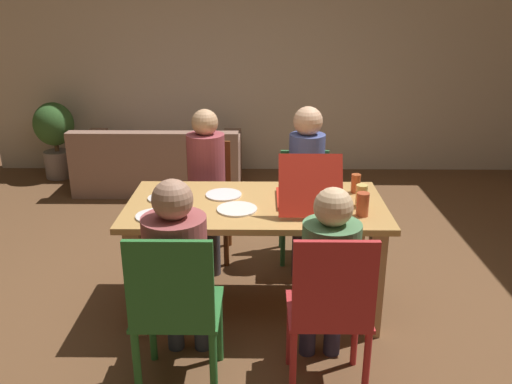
{
  "coord_description": "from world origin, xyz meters",
  "views": [
    {
      "loc": [
        0.04,
        -3.23,
        2.02
      ],
      "look_at": [
        0.0,
        0.1,
        0.81
      ],
      "focal_mm": 37.04,
      "sensor_mm": 36.0,
      "label": 1
    }
  ],
  "objects_px": {
    "pizza_box_0": "(307,196)",
    "drinking_glass_1": "(361,196)",
    "person_0": "(206,176)",
    "chair_0": "(208,196)",
    "plate_1": "(237,209)",
    "plate_3": "(155,216)",
    "person_1": "(178,264)",
    "drinking_glass_2": "(363,204)",
    "person_3": "(328,269)",
    "chair_3": "(331,308)",
    "drinking_glass_0": "(356,183)",
    "drinking_glass_3": "(330,213)",
    "dining_table": "(256,223)",
    "couch": "(161,165)",
    "person_2": "(307,175)",
    "plate_0": "(164,197)",
    "chair_2": "(305,198)",
    "potted_plant": "(55,134)",
    "chair_1": "(175,308)",
    "plate_2": "(224,195)"
  },
  "relations": [
    {
      "from": "drinking_glass_0",
      "to": "couch",
      "type": "relative_size",
      "value": 0.07
    },
    {
      "from": "pizza_box_0",
      "to": "couch",
      "type": "relative_size",
      "value": 0.31
    },
    {
      "from": "plate_1",
      "to": "drinking_glass_0",
      "type": "distance_m",
      "value": 0.87
    },
    {
      "from": "person_2",
      "to": "pizza_box_0",
      "type": "height_order",
      "value": "person_2"
    },
    {
      "from": "plate_0",
      "to": "couch",
      "type": "relative_size",
      "value": 0.12
    },
    {
      "from": "person_0",
      "to": "potted_plant",
      "type": "bearing_deg",
      "value": 133.23
    },
    {
      "from": "drinking_glass_3",
      "to": "chair_1",
      "type": "bearing_deg",
      "value": -145.69
    },
    {
      "from": "chair_2",
      "to": "drinking_glass_0",
      "type": "relative_size",
      "value": 6.62
    },
    {
      "from": "chair_2",
      "to": "drinking_glass_0",
      "type": "distance_m",
      "value": 0.78
    },
    {
      "from": "chair_0",
      "to": "plate_0",
      "type": "height_order",
      "value": "chair_0"
    },
    {
      "from": "plate_1",
      "to": "drinking_glass_2",
      "type": "xyz_separation_m",
      "value": [
        0.77,
        -0.09,
        0.07
      ]
    },
    {
      "from": "chair_2",
      "to": "plate_3",
      "type": "bearing_deg",
      "value": -132.77
    },
    {
      "from": "pizza_box_0",
      "to": "drinking_glass_0",
      "type": "bearing_deg",
      "value": 31.25
    },
    {
      "from": "dining_table",
      "to": "chair_3",
      "type": "xyz_separation_m",
      "value": [
        0.39,
        -0.9,
        -0.08
      ]
    },
    {
      "from": "drinking_glass_0",
      "to": "couch",
      "type": "height_order",
      "value": "drinking_glass_0"
    },
    {
      "from": "person_3",
      "to": "drinking_glass_2",
      "type": "height_order",
      "value": "person_3"
    },
    {
      "from": "dining_table",
      "to": "couch",
      "type": "xyz_separation_m",
      "value": [
        -1.11,
        2.5,
        -0.36
      ]
    },
    {
      "from": "drinking_glass_1",
      "to": "person_1",
      "type": "bearing_deg",
      "value": -147.7
    },
    {
      "from": "chair_1",
      "to": "drinking_glass_1",
      "type": "distance_m",
      "value": 1.4
    },
    {
      "from": "drinking_glass_0",
      "to": "chair_1",
      "type": "bearing_deg",
      "value": -134.72
    },
    {
      "from": "chair_0",
      "to": "drinking_glass_2",
      "type": "bearing_deg",
      "value": -45.49
    },
    {
      "from": "chair_2",
      "to": "person_2",
      "type": "distance_m",
      "value": 0.29
    },
    {
      "from": "potted_plant",
      "to": "dining_table",
      "type": "bearing_deg",
      "value": -49.77
    },
    {
      "from": "person_2",
      "to": "plate_3",
      "type": "height_order",
      "value": "person_2"
    },
    {
      "from": "person_1",
      "to": "plate_1",
      "type": "relative_size",
      "value": 4.68
    },
    {
      "from": "chair_0",
      "to": "potted_plant",
      "type": "relative_size",
      "value": 1.03
    },
    {
      "from": "dining_table",
      "to": "person_3",
      "type": "height_order",
      "value": "person_3"
    },
    {
      "from": "person_0",
      "to": "person_3",
      "type": "distance_m",
      "value": 1.67
    },
    {
      "from": "person_3",
      "to": "potted_plant",
      "type": "bearing_deg",
      "value": 127.94
    },
    {
      "from": "plate_3",
      "to": "drinking_glass_1",
      "type": "bearing_deg",
      "value": 8.44
    },
    {
      "from": "chair_3",
      "to": "drinking_glass_0",
      "type": "height_order",
      "value": "chair_3"
    },
    {
      "from": "person_2",
      "to": "plate_1",
      "type": "relative_size",
      "value": 4.93
    },
    {
      "from": "plate_3",
      "to": "drinking_glass_3",
      "type": "relative_size",
      "value": 2.08
    },
    {
      "from": "chair_3",
      "to": "plate_3",
      "type": "height_order",
      "value": "chair_3"
    },
    {
      "from": "pizza_box_0",
      "to": "drinking_glass_1",
      "type": "xyz_separation_m",
      "value": [
        0.34,
        -0.05,
        0.02
      ]
    },
    {
      "from": "person_3",
      "to": "plate_2",
      "type": "xyz_separation_m",
      "value": [
        -0.61,
        0.88,
        0.09
      ]
    },
    {
      "from": "drinking_glass_2",
      "to": "drinking_glass_3",
      "type": "height_order",
      "value": "drinking_glass_2"
    },
    {
      "from": "dining_table",
      "to": "drinking_glass_0",
      "type": "bearing_deg",
      "value": 17.01
    },
    {
      "from": "drinking_glass_0",
      "to": "drinking_glass_1",
      "type": "height_order",
      "value": "drinking_glass_1"
    },
    {
      "from": "plate_2",
      "to": "plate_3",
      "type": "height_order",
      "value": "same"
    },
    {
      "from": "person_1",
      "to": "drinking_glass_2",
      "type": "height_order",
      "value": "person_1"
    },
    {
      "from": "plate_1",
      "to": "potted_plant",
      "type": "bearing_deg",
      "value": 127.62
    },
    {
      "from": "plate_1",
      "to": "plate_3",
      "type": "relative_size",
      "value": 1.07
    },
    {
      "from": "chair_2",
      "to": "plate_3",
      "type": "distance_m",
      "value": 1.51
    },
    {
      "from": "person_2",
      "to": "drinking_glass_1",
      "type": "bearing_deg",
      "value": -69.14
    },
    {
      "from": "person_0",
      "to": "plate_0",
      "type": "xyz_separation_m",
      "value": [
        -0.21,
        -0.65,
        0.06
      ]
    },
    {
      "from": "chair_3",
      "to": "plate_1",
      "type": "height_order",
      "value": "chair_3"
    },
    {
      "from": "person_0",
      "to": "chair_0",
      "type": "bearing_deg",
      "value": 90.0
    },
    {
      "from": "chair_0",
      "to": "drinking_glass_2",
      "type": "relative_size",
      "value": 6.27
    },
    {
      "from": "drinking_glass_0",
      "to": "couch",
      "type": "bearing_deg",
      "value": 128.13
    }
  ]
}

